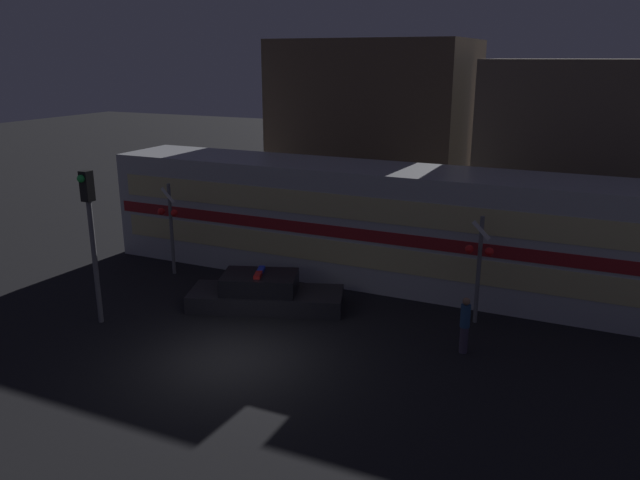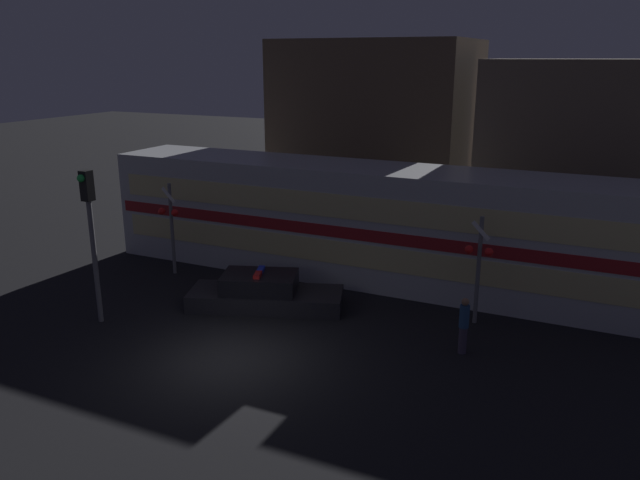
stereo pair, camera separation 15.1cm
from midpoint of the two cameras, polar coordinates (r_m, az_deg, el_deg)
ground_plane at (r=17.39m, az=-8.42°, el=-10.82°), size 120.00×120.00×0.00m
train at (r=22.78m, az=4.26°, el=1.55°), size 20.45×3.14×4.16m
police_car at (r=20.53m, az=-5.33°, el=-4.94°), size 5.28×3.30×1.26m
pedestrian at (r=17.71m, az=12.86°, el=-7.55°), size 0.27×0.27×1.63m
crossing_signal_near at (r=19.31m, az=14.11°, el=-1.94°), size 0.86×0.34×3.38m
crossing_signal_far at (r=23.73m, az=-13.73°, el=1.61°), size 0.86×0.34×3.46m
traffic_light_corner at (r=19.70m, az=-20.44°, el=1.33°), size 0.30×0.46×4.74m
building_left at (r=31.44m, az=5.00°, el=9.86°), size 8.95×6.79×8.69m
building_center at (r=27.49m, az=23.64°, el=6.70°), size 8.98×4.52×7.82m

